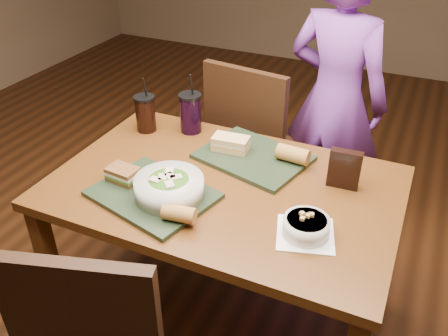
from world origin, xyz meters
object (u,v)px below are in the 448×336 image
(cup_berry, at_px, (190,113))
(chip_bag, at_px, (345,169))
(soup_bowl, at_px, (306,226))
(sandwich_near, at_px, (123,174))
(chair_far, at_px, (251,144))
(baguette_near, at_px, (179,214))
(cup_cola, at_px, (145,113))
(tray_far, at_px, (253,157))
(sandwich_far, at_px, (231,143))
(dining_table, at_px, (224,203))
(diner, at_px, (335,100))
(tray_near, at_px, (153,194))
(baguette_far, at_px, (293,154))
(salad_bowl, at_px, (169,186))

(cup_berry, distance_m, chip_bag, 0.74)
(soup_bowl, height_order, sandwich_near, soup_bowl)
(chair_far, xyz_separation_m, baguette_near, (0.11, -0.93, 0.24))
(chip_bag, bearing_deg, cup_berry, 164.70)
(cup_cola, bearing_deg, tray_far, -3.92)
(chair_far, height_order, cup_cola, cup_cola)
(sandwich_far, height_order, baguette_near, sandwich_far)
(dining_table, xyz_separation_m, chip_bag, (0.41, 0.17, 0.17))
(dining_table, height_order, diner, diner)
(tray_near, relative_size, tray_far, 1.00)
(tray_far, relative_size, sandwich_far, 2.72)
(soup_bowl, xyz_separation_m, cup_cola, (-0.87, 0.41, 0.05))
(baguette_far, height_order, cup_cola, cup_cola)
(sandwich_near, height_order, cup_cola, cup_cola)
(chair_far, xyz_separation_m, salad_bowl, (0.01, -0.82, 0.25))
(soup_bowl, relative_size, sandwich_near, 1.88)
(sandwich_near, bearing_deg, chair_far, 75.86)
(salad_bowl, xyz_separation_m, baguette_near, (0.10, -0.11, -0.01))
(baguette_near, bearing_deg, diner, 78.70)
(diner, relative_size, salad_bowl, 6.04)
(soup_bowl, height_order, sandwich_far, sandwich_far)
(baguette_far, xyz_separation_m, cup_berry, (-0.51, 0.09, 0.04))
(dining_table, bearing_deg, tray_near, -137.62)
(dining_table, relative_size, cup_berry, 4.69)
(chair_far, bearing_deg, soup_bowl, -57.83)
(baguette_near, height_order, baguette_far, baguette_far)
(sandwich_far, bearing_deg, salad_bowl, -99.74)
(tray_near, height_order, baguette_far, baguette_far)
(dining_table, bearing_deg, chip_bag, 22.05)
(tray_far, distance_m, baguette_far, 0.17)
(dining_table, relative_size, diner, 0.87)
(soup_bowl, bearing_deg, tray_near, -177.58)
(diner, xyz_separation_m, tray_near, (-0.41, -1.12, 0.01))
(sandwich_near, xyz_separation_m, baguette_near, (0.31, -0.12, 0.00))
(dining_table, bearing_deg, sandwich_far, 107.32)
(sandwich_far, bearing_deg, cup_berry, 155.96)
(dining_table, distance_m, soup_bowl, 0.42)
(tray_far, bearing_deg, cup_berry, 162.07)
(tray_near, bearing_deg, cup_cola, 124.58)
(dining_table, height_order, sandwich_far, sandwich_far)
(dining_table, relative_size, salad_bowl, 5.23)
(tray_near, distance_m, chip_bag, 0.71)
(dining_table, bearing_deg, cup_berry, 133.75)
(dining_table, xyz_separation_m, cup_berry, (-0.31, 0.33, 0.18))
(cup_berry, bearing_deg, chip_bag, -12.40)
(chair_far, relative_size, soup_bowl, 4.36)
(chair_far, distance_m, soup_bowl, 0.98)
(diner, xyz_separation_m, cup_berry, (-0.52, -0.60, 0.09))
(diner, height_order, cup_cola, diner)
(chair_far, distance_m, baguette_far, 0.58)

